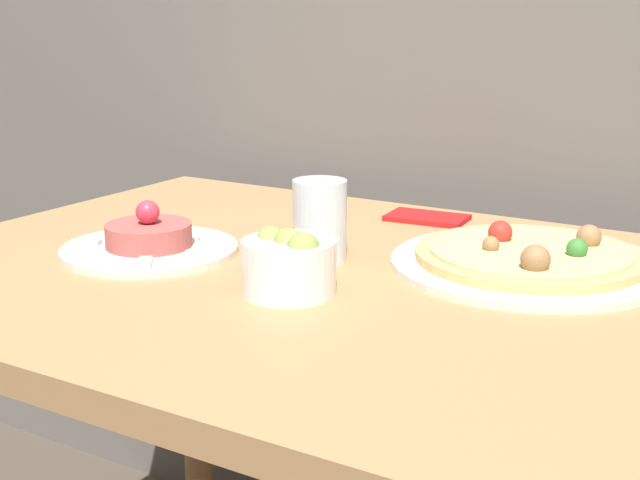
# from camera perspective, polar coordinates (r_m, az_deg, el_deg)

# --- Properties ---
(dining_table) EXTENTS (1.09, 0.82, 0.77)m
(dining_table) POSITION_cam_1_polar(r_m,az_deg,el_deg) (1.17, -0.62, -7.29)
(dining_table) COLOR #AD7F51
(dining_table) RESTS_ON ground_plane
(pizza_plate) EXTENTS (0.35, 0.35, 0.05)m
(pizza_plate) POSITION_cam_1_polar(r_m,az_deg,el_deg) (1.17, 13.27, -1.17)
(pizza_plate) COLOR silver
(pizza_plate) RESTS_ON dining_table
(tartare_plate) EXTENTS (0.24, 0.24, 0.07)m
(tartare_plate) POSITION_cam_1_polar(r_m,az_deg,el_deg) (1.22, -10.88, -0.16)
(tartare_plate) COLOR silver
(tartare_plate) RESTS_ON dining_table
(small_bowl) EXTENTS (0.11, 0.11, 0.08)m
(small_bowl) POSITION_cam_1_polar(r_m,az_deg,el_deg) (1.03, -1.95, -1.44)
(small_bowl) COLOR white
(small_bowl) RESTS_ON dining_table
(drinking_glass) EXTENTS (0.07, 0.07, 0.11)m
(drinking_glass) POSITION_cam_1_polar(r_m,az_deg,el_deg) (1.16, -0.02, 1.25)
(drinking_glass) COLOR silver
(drinking_glass) RESTS_ON dining_table
(napkin) EXTENTS (0.13, 0.08, 0.01)m
(napkin) POSITION_cam_1_polar(r_m,az_deg,el_deg) (1.40, 6.87, 1.43)
(napkin) COLOR red
(napkin) RESTS_ON dining_table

